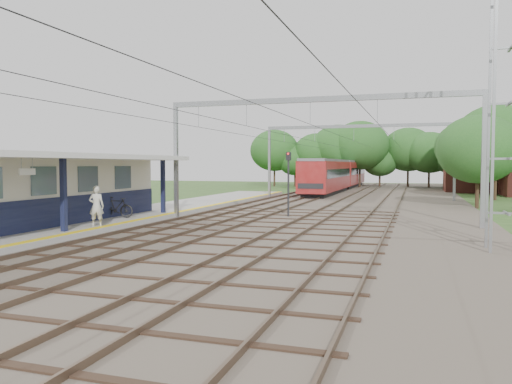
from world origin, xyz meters
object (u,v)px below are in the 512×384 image
at_px(bicycle, 116,207).
at_px(signal_post, 288,178).
at_px(person, 96,206).
at_px(train, 339,174).

xyz_separation_m(bicycle, signal_post, (8.29, 5.92, 1.56)).
bearing_deg(person, signal_post, -147.07).
xyz_separation_m(bicycle, train, (6.44, 39.41, 1.17)).
bearing_deg(train, person, -96.75).
height_order(person, signal_post, signal_post).
xyz_separation_m(person, bicycle, (-1.34, 3.66, -0.39)).
distance_m(person, train, 43.38).
bearing_deg(train, signal_post, -86.84).
distance_m(person, bicycle, 3.92).
relative_size(train, signal_post, 8.80).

